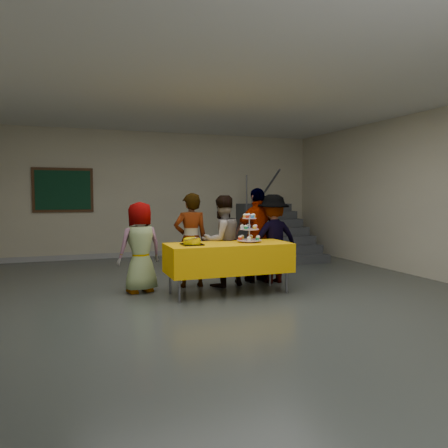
# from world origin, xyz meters

# --- Properties ---
(room_shell) EXTENTS (10.00, 10.04, 3.02)m
(room_shell) POSITION_xyz_m (0.00, 0.02, 2.13)
(room_shell) COLOR #4C514C
(room_shell) RESTS_ON ground
(bake_table) EXTENTS (1.88, 0.78, 0.77)m
(bake_table) POSITION_xyz_m (0.22, 0.63, 0.56)
(bake_table) COLOR #595960
(bake_table) RESTS_ON ground
(cupcake_stand) EXTENTS (0.38, 0.38, 0.44)m
(cupcake_stand) POSITION_xyz_m (0.58, 0.68, 0.95)
(cupcake_stand) COLOR silver
(cupcake_stand) RESTS_ON bake_table
(bear_cake) EXTENTS (0.32, 0.36, 0.12)m
(bear_cake) POSITION_xyz_m (-0.36, 0.62, 0.83)
(bear_cake) COLOR black
(bear_cake) RESTS_ON bake_table
(schoolchild_a) EXTENTS (0.77, 0.60, 1.40)m
(schoolchild_a) POSITION_xyz_m (-1.03, 1.18, 0.70)
(schoolchild_a) COLOR #5C5C65
(schoolchild_a) RESTS_ON ground
(schoolchild_b) EXTENTS (0.57, 0.38, 1.53)m
(schoolchild_b) POSITION_xyz_m (-0.19, 1.30, 0.77)
(schoolchild_b) COLOR slate
(schoolchild_b) RESTS_ON ground
(schoolchild_c) EXTENTS (0.83, 0.71, 1.49)m
(schoolchild_c) POSITION_xyz_m (0.30, 1.17, 0.75)
(schoolchild_c) COLOR slate
(schoolchild_c) RESTS_ON ground
(schoolchild_d) EXTENTS (0.98, 0.47, 1.62)m
(schoolchild_d) POSITION_xyz_m (1.01, 1.27, 0.81)
(schoolchild_d) COLOR slate
(schoolchild_d) RESTS_ON ground
(schoolchild_e) EXTENTS (1.01, 0.63, 1.51)m
(schoolchild_e) POSITION_xyz_m (1.22, 1.16, 0.75)
(schoolchild_e) COLOR slate
(schoolchild_e) RESTS_ON ground
(staircase) EXTENTS (1.30, 2.40, 2.04)m
(staircase) POSITION_xyz_m (2.70, 4.13, 0.49)
(staircase) COLOR #424447
(staircase) RESTS_ON ground
(noticeboard) EXTENTS (1.30, 0.05, 1.00)m
(noticeboard) POSITION_xyz_m (-2.15, 4.96, 1.60)
(noticeboard) COLOR #472B16
(noticeboard) RESTS_ON ground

